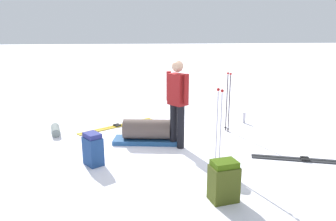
% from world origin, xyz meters
% --- Properties ---
extents(ground_plane, '(80.00, 80.00, 0.00)m').
position_xyz_m(ground_plane, '(0.00, 0.00, 0.00)').
color(ground_plane, white).
extents(skier_standing, '(0.47, 0.38, 1.70)m').
position_xyz_m(skier_standing, '(-0.16, -0.16, 0.95)').
color(skier_standing, black).
rests_on(skier_standing, ground_plane).
extents(ski_pair_near, '(1.26, 1.74, 0.05)m').
position_xyz_m(ski_pair_near, '(1.31, 1.09, 0.01)').
color(ski_pair_near, gold).
rests_on(ski_pair_near, ground_plane).
extents(ski_pair_far, '(0.70, 1.81, 0.05)m').
position_xyz_m(ski_pair_far, '(-1.07, -2.34, 0.01)').
color(ski_pair_far, '#252628').
rests_on(ski_pair_far, ground_plane).
extents(backpack_large_dark, '(0.41, 0.39, 0.57)m').
position_xyz_m(backpack_large_dark, '(-0.88, 1.37, 0.28)').
color(backpack_large_dark, navy).
rests_on(backpack_large_dark, ground_plane).
extents(backpack_bright, '(0.35, 0.42, 0.58)m').
position_xyz_m(backpack_bright, '(-2.27, -0.53, 0.28)').
color(backpack_bright, '#3F4815').
rests_on(backpack_bright, ground_plane).
extents(ski_poles_planted_near, '(0.18, 0.10, 1.35)m').
position_xyz_m(ski_poles_planted_near, '(-1.22, -0.71, 0.75)').
color(ski_poles_planted_near, '#B9B4C7').
rests_on(ski_poles_planted_near, ground_plane).
extents(ski_poles_planted_far, '(0.17, 0.10, 1.33)m').
position_xyz_m(ski_poles_planted_far, '(0.73, -1.42, 0.74)').
color(ski_poles_planted_far, black).
rests_on(ski_poles_planted_far, ground_plane).
extents(gear_sled, '(0.64, 1.40, 0.49)m').
position_xyz_m(gear_sled, '(0.12, 0.42, 0.22)').
color(gear_sled, '#235087').
rests_on(gear_sled, ground_plane).
extents(sleeping_mat_rolled, '(0.58, 0.32, 0.18)m').
position_xyz_m(sleeping_mat_rolled, '(0.87, 2.41, 0.09)').
color(sleeping_mat_rolled, slate).
rests_on(sleeping_mat_rolled, ground_plane).
extents(thermos_bottle, '(0.07, 0.07, 0.26)m').
position_xyz_m(thermos_bottle, '(1.30, -2.01, 0.13)').
color(thermos_bottle, silver).
rests_on(thermos_bottle, ground_plane).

